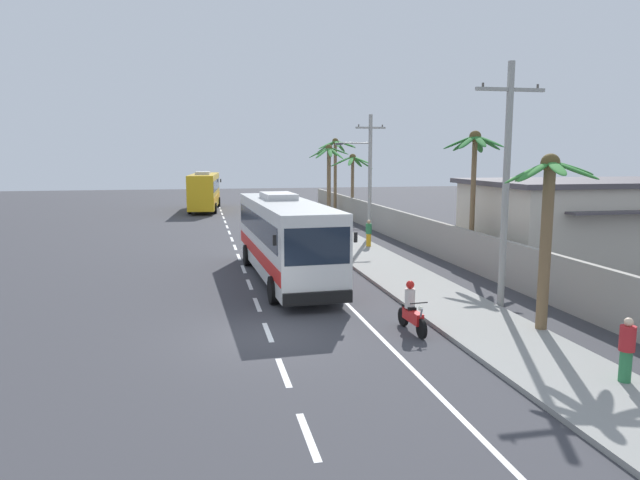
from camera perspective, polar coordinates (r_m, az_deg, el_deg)
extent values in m
plane|color=#3A3A3F|center=(17.68, -5.04, -9.53)|extent=(160.00, 160.00, 0.00)
cube|color=gray|center=(28.61, 6.21, -2.47)|extent=(3.20, 90.00, 0.14)
cube|color=white|center=(11.83, -1.19, -18.89)|extent=(0.16, 2.00, 0.01)
cube|color=white|center=(14.90, -3.66, -12.97)|extent=(0.16, 2.00, 0.01)
cube|color=white|center=(18.09, -5.20, -9.10)|extent=(0.16, 2.00, 0.01)
cube|color=white|center=(21.35, -6.26, -6.39)|extent=(0.16, 2.00, 0.01)
cube|color=white|center=(24.65, -7.03, -4.40)|extent=(0.16, 2.00, 0.01)
cube|color=white|center=(27.97, -7.61, -2.88)|extent=(0.16, 2.00, 0.01)
cube|color=white|center=(31.31, -8.07, -1.68)|extent=(0.16, 2.00, 0.01)
cube|color=white|center=(34.67, -8.44, -0.72)|extent=(0.16, 2.00, 0.01)
cube|color=white|center=(38.03, -8.74, 0.08)|extent=(0.16, 2.00, 0.01)
cube|color=white|center=(41.40, -9.00, 0.74)|extent=(0.16, 2.00, 0.01)
cube|color=white|center=(44.78, -9.21, 1.31)|extent=(0.16, 2.00, 0.01)
cube|color=white|center=(48.16, -9.40, 1.79)|extent=(0.16, 2.00, 0.01)
cube|color=white|center=(51.54, -9.56, 2.22)|extent=(0.16, 2.00, 0.01)
cube|color=white|center=(54.93, -9.70, 2.59)|extent=(0.16, 2.00, 0.01)
cube|color=white|center=(58.31, -9.83, 2.91)|extent=(0.16, 2.00, 0.01)
cube|color=white|center=(61.70, -9.94, 3.20)|extent=(0.16, 2.00, 0.01)
cube|color=white|center=(65.10, -10.04, 3.46)|extent=(0.16, 2.00, 0.01)
cube|color=white|center=(32.59, -2.43, -1.21)|extent=(0.14, 70.00, 0.01)
cube|color=#9E998E|center=(33.47, 10.32, 0.55)|extent=(0.24, 60.00, 1.90)
cube|color=silver|center=(25.28, -3.53, 0.38)|extent=(3.03, 12.02, 3.06)
cube|color=#192333|center=(25.41, -3.62, 1.64)|extent=(3.02, 11.07, 0.98)
cube|color=#192333|center=(19.49, -0.28, -0.62)|extent=(2.31, 0.20, 1.28)
cube|color=red|center=(25.39, -3.51, -1.15)|extent=(3.05, 11.79, 0.55)
cube|color=black|center=(19.76, -0.21, -5.79)|extent=(2.46, 0.27, 0.44)
cube|color=#B7B7B7|center=(26.57, -4.16, 4.38)|extent=(1.49, 2.68, 0.28)
cube|color=black|center=(20.05, 3.55, 0.27)|extent=(0.12, 0.09, 0.36)
cube|color=black|center=(19.37, -4.54, -0.02)|extent=(0.12, 0.09, 0.36)
cylinder|color=black|center=(21.82, 1.75, -4.62)|extent=(0.37, 1.05, 1.04)
cylinder|color=black|center=(21.29, -4.64, -4.98)|extent=(0.37, 1.05, 1.04)
cylinder|color=black|center=(29.20, -2.45, -1.31)|extent=(0.37, 1.05, 1.04)
cylinder|color=black|center=(28.81, -7.24, -1.50)|extent=(0.37, 1.05, 1.04)
cube|color=gold|center=(58.57, -11.40, 4.86)|extent=(3.29, 11.58, 3.23)
cube|color=#192333|center=(58.34, -11.43, 5.40)|extent=(3.25, 10.67, 1.03)
cube|color=#192333|center=(64.20, -11.06, 5.60)|extent=(2.21, 0.27, 1.36)
cube|color=orange|center=(58.62, -11.38, 4.15)|extent=(3.31, 11.36, 0.58)
cube|color=black|center=(64.41, -11.01, 3.91)|extent=(2.36, 0.34, 0.44)
cube|color=#B7B7B7|center=(57.07, -11.56, 6.53)|extent=(1.51, 2.61, 0.28)
cube|color=black|center=(64.09, -12.32, 5.77)|extent=(0.13, 0.09, 0.36)
cube|color=black|center=(63.91, -9.84, 5.83)|extent=(0.13, 0.09, 0.36)
cylinder|color=black|center=(62.75, -12.18, 3.70)|extent=(0.40, 1.06, 1.04)
cylinder|color=black|center=(62.59, -10.03, 3.75)|extent=(0.40, 1.06, 1.04)
cylinder|color=black|center=(55.37, -12.83, 3.08)|extent=(0.40, 1.06, 1.04)
cylinder|color=black|center=(55.19, -10.39, 3.13)|extent=(0.40, 1.06, 1.04)
cylinder|color=black|center=(34.19, -1.20, -0.25)|extent=(0.16, 0.61, 0.60)
cylinder|color=black|center=(35.54, -1.38, 0.08)|extent=(0.18, 0.61, 0.60)
cube|color=#1947B2|center=(34.78, -1.29, 0.26)|extent=(0.35, 1.12, 0.36)
cube|color=black|center=(35.05, -1.33, 0.65)|extent=(0.30, 0.62, 0.12)
cylinder|color=gray|center=(34.27, -1.22, 0.27)|extent=(0.09, 0.32, 0.67)
cylinder|color=black|center=(34.31, -1.24, 1.03)|extent=(0.56, 0.10, 0.04)
sphere|color=#EAEACC|center=(34.21, -1.22, 0.77)|extent=(0.14, 0.14, 0.14)
cylinder|color=red|center=(34.97, -1.32, 1.10)|extent=(0.32, 0.32, 0.56)
sphere|color=red|center=(34.92, -1.33, 1.76)|extent=(0.26, 0.26, 0.26)
cylinder|color=black|center=(17.60, 10.05, -8.69)|extent=(0.14, 0.61, 0.60)
cylinder|color=black|center=(18.79, 8.27, -7.55)|extent=(0.16, 0.61, 0.60)
cube|color=red|center=(18.09, 9.21, -7.47)|extent=(0.31, 1.11, 0.36)
cube|color=black|center=(18.30, 8.84, -6.63)|extent=(0.28, 0.61, 0.12)
cylinder|color=gray|center=(17.62, 9.91, -7.65)|extent=(0.08, 0.32, 0.67)
cylinder|color=black|center=(17.59, 9.81, -6.18)|extent=(0.56, 0.07, 0.04)
sphere|color=#EAEACC|center=(17.53, 9.96, -6.72)|extent=(0.14, 0.14, 0.14)
cylinder|color=beige|center=(18.18, 8.92, -5.74)|extent=(0.32, 0.32, 0.61)
sphere|color=red|center=(18.08, 8.95, -4.41)|extent=(0.26, 0.26, 0.26)
cylinder|color=navy|center=(35.92, 2.05, 0.52)|extent=(0.28, 0.28, 0.77)
cylinder|color=black|center=(35.83, 2.06, 1.61)|extent=(0.36, 0.36, 0.61)
sphere|color=brown|center=(35.79, 2.06, 2.25)|extent=(0.23, 0.23, 0.23)
cylinder|color=gold|center=(33.86, 4.85, 0.00)|extent=(0.28, 0.28, 0.75)
cylinder|color=#2D7A47|center=(33.77, 4.86, 1.13)|extent=(0.36, 0.36, 0.59)
sphere|color=tan|center=(33.72, 4.87, 1.81)|extent=(0.24, 0.24, 0.24)
cylinder|color=#2D7A47|center=(15.58, 28.06, -11.00)|extent=(0.28, 0.28, 0.76)
cylinder|color=red|center=(15.38, 28.23, -8.61)|extent=(0.36, 0.36, 0.60)
sphere|color=beige|center=(15.28, 28.34, -7.19)|extent=(0.21, 0.21, 0.21)
cylinder|color=#9E9E99|center=(21.22, 17.97, 4.95)|extent=(0.24, 0.24, 8.62)
cube|color=#9E9E99|center=(21.31, 18.39, 14.01)|extent=(2.57, 0.12, 0.12)
cylinder|color=#4C4742|center=(20.84, 15.88, 14.58)|extent=(0.08, 0.08, 0.16)
cylinder|color=#4C4742|center=(21.85, 20.81, 14.06)|extent=(0.08, 0.08, 0.16)
cylinder|color=#9E9E99|center=(37.00, 4.98, 6.13)|extent=(0.24, 0.24, 8.00)
cube|color=#9E9E99|center=(37.01, 5.05, 11.05)|extent=(1.94, 0.12, 0.12)
cylinder|color=#4C4742|center=(36.80, 3.87, 11.27)|extent=(0.08, 0.08, 0.16)
cylinder|color=#4C4742|center=(37.25, 6.21, 11.20)|extent=(0.08, 0.08, 0.16)
cylinder|color=#9E9E99|center=(36.70, 3.46, 9.59)|extent=(2.06, 0.09, 0.09)
cube|color=#4C4C51|center=(36.44, 1.87, 9.51)|extent=(0.44, 0.24, 0.14)
cylinder|color=brown|center=(51.61, 1.52, 6.03)|extent=(0.28, 0.28, 6.65)
ellipsoid|color=#3D893D|center=(51.83, 2.57, 9.47)|extent=(1.96, 0.41, 0.75)
ellipsoid|color=#3D893D|center=(52.35, 2.00, 9.28)|extent=(1.48, 1.60, 1.08)
ellipsoid|color=#3D893D|center=(52.33, 0.99, 9.32)|extent=(0.97, 1.87, 1.01)
ellipsoid|color=#3D893D|center=(51.90, 0.63, 9.27)|extent=(1.68, 1.32, 1.13)
ellipsoid|color=#3D893D|center=(51.00, 0.69, 9.44)|extent=(1.89, 1.13, 0.85)
ellipsoid|color=#3D893D|center=(50.62, 1.70, 9.54)|extent=(0.51, 1.99, 0.69)
ellipsoid|color=#3D893D|center=(51.13, 2.51, 9.55)|extent=(1.72, 1.58, 0.65)
sphere|color=brown|center=(51.58, 1.53, 9.78)|extent=(0.56, 0.56, 0.56)
cylinder|color=brown|center=(47.10, 0.89, 5.42)|extent=(0.33, 0.33, 6.01)
ellipsoid|color=#3D893D|center=(47.38, 1.88, 8.84)|extent=(1.82, 0.66, 0.69)
ellipsoid|color=#3D893D|center=(47.83, 1.29, 8.77)|extent=(1.31, 1.63, 0.81)
ellipsoid|color=#3D893D|center=(47.76, 0.30, 8.83)|extent=(0.99, 1.79, 0.71)
ellipsoid|color=#3D893D|center=(47.12, -0.11, 8.68)|extent=(1.72, 0.85, 0.96)
ellipsoid|color=#3D893D|center=(46.43, 0.24, 8.66)|extent=(1.55, 1.28, 1.00)
ellipsoid|color=#3D893D|center=(46.21, 0.99, 8.73)|extent=(0.58, 1.75, 0.89)
ellipsoid|color=#3D893D|center=(46.49, 1.60, 8.63)|extent=(1.20, 1.57, 1.04)
sphere|color=brown|center=(47.04, 0.90, 9.14)|extent=(0.56, 0.56, 0.56)
cylinder|color=brown|center=(49.13, 3.24, 5.10)|extent=(0.26, 0.26, 5.27)
ellipsoid|color=#337F33|center=(49.43, 4.27, 7.67)|extent=(1.97, 0.64, 1.17)
ellipsoid|color=#337F33|center=(49.95, 3.72, 7.76)|extent=(1.53, 1.79, 1.02)
ellipsoid|color=#337F33|center=(49.82, 2.46, 7.96)|extent=(1.28, 2.04, 0.70)
ellipsoid|color=#337F33|center=(48.83, 2.13, 7.79)|extent=(2.03, 0.40, 0.97)
ellipsoid|color=#337F33|center=(48.05, 3.09, 7.85)|extent=(1.15, 2.04, 0.85)
ellipsoid|color=#337F33|center=(48.40, 4.21, 7.90)|extent=(1.50, 1.91, 0.76)
sphere|color=brown|center=(49.05, 3.27, 8.23)|extent=(0.56, 0.56, 0.56)
cylinder|color=brown|center=(28.55, 14.92, 3.50)|extent=(0.24, 0.24, 6.28)
ellipsoid|color=#28702D|center=(28.89, 16.33, 9.26)|extent=(1.55, 0.59, 0.79)
ellipsoid|color=#28702D|center=(29.14, 15.45, 9.16)|extent=(1.21, 1.35, 0.90)
ellipsoid|color=#28702D|center=(28.97, 14.11, 9.30)|extent=(0.83, 1.53, 0.82)
ellipsoid|color=#28702D|center=(28.51, 13.64, 9.42)|extent=(1.50, 1.07, 0.74)
ellipsoid|color=#28702D|center=(27.81, 14.43, 9.41)|extent=(1.44, 1.18, 0.75)
ellipsoid|color=#28702D|center=(27.75, 15.62, 9.45)|extent=(0.60, 1.58, 0.68)
ellipsoid|color=#28702D|center=(28.09, 16.49, 9.40)|extent=(1.14, 1.49, 0.68)
sphere|color=brown|center=(28.47, 15.16, 9.90)|extent=(0.56, 0.56, 0.56)
cylinder|color=brown|center=(18.66, 21.47, -0.97)|extent=(0.34, 0.34, 5.17)
ellipsoid|color=#337F33|center=(18.79, 23.76, 6.56)|extent=(1.45, 0.47, 0.52)
ellipsoid|color=#337F33|center=(19.12, 22.40, 6.67)|extent=(1.30, 1.23, 0.51)
ellipsoid|color=#337F33|center=(18.86, 20.33, 6.38)|extent=(0.75, 1.40, 0.76)
ellipsoid|color=#337F33|center=(18.31, 19.89, 6.34)|extent=(1.39, 0.81, 0.77)
ellipsoid|color=#337F33|center=(17.94, 20.52, 6.41)|extent=(1.42, 0.75, 0.69)
ellipsoid|color=#337F33|center=(17.77, 22.50, 6.61)|extent=(0.78, 1.47, 0.50)
ellipsoid|color=#337F33|center=(18.33, 23.97, 6.36)|extent=(1.26, 1.23, 0.63)
sphere|color=brown|center=(18.44, 21.91, 7.13)|extent=(0.56, 0.56, 0.56)
cube|color=beige|center=(32.13, 25.03, 1.45)|extent=(11.00, 7.17, 3.99)
cube|color=#4C474C|center=(31.97, 25.26, 5.21)|extent=(11.66, 7.60, 0.24)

